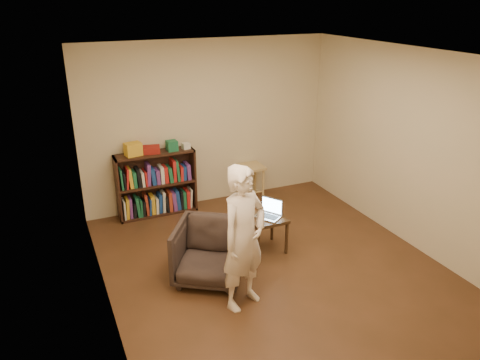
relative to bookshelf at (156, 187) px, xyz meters
name	(u,v)px	position (x,y,z in m)	size (l,w,h in m)	color
floor	(272,266)	(0.93, -2.09, -0.44)	(4.50, 4.50, 0.00)	#3F2814
ceiling	(278,55)	(0.93, -2.09, 2.16)	(4.50, 4.50, 0.00)	white
wall_back	(208,124)	(0.93, 0.16, 0.86)	(4.00, 4.00, 0.00)	beige
wall_left	(98,198)	(-1.07, -2.09, 0.86)	(4.50, 4.50, 0.00)	beige
wall_right	(409,149)	(2.93, -2.09, 0.86)	(4.50, 4.50, 0.00)	beige
bookshelf	(156,187)	(0.00, 0.00, 0.00)	(1.20, 0.30, 1.00)	black
box_yellow	(133,149)	(-0.31, -0.02, 0.66)	(0.23, 0.17, 0.19)	gold
red_cloth	(150,150)	(-0.05, 0.01, 0.61)	(0.28, 0.21, 0.09)	maroon
box_green	(172,146)	(0.27, -0.03, 0.64)	(0.15, 0.15, 0.15)	#1B653E
box_white	(186,146)	(0.49, -0.02, 0.60)	(0.11, 0.11, 0.09)	silver
stool	(251,172)	(1.57, -0.06, 0.03)	(0.40, 0.40, 0.58)	#A78951
armchair	(209,252)	(0.11, -2.03, -0.08)	(0.77, 0.79, 0.72)	#2F271F
side_table	(266,222)	(1.04, -1.68, -0.04)	(0.48, 0.48, 0.49)	black
laptop	(269,212)	(1.09, -1.68, 0.10)	(0.37, 0.39, 0.24)	#A9AAAE
person	(244,238)	(0.29, -2.63, 0.37)	(0.59, 0.39, 1.63)	beige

